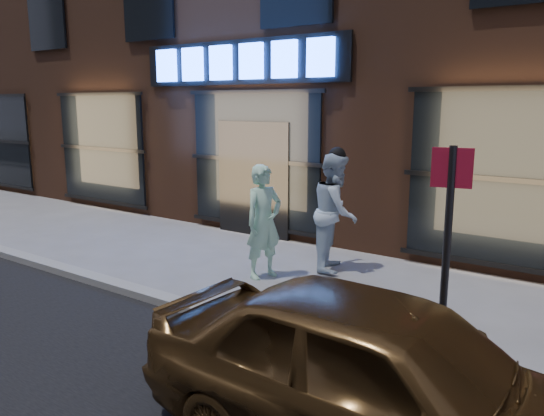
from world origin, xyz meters
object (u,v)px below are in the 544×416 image
at_px(man_bowtie, 264,222).
at_px(man_cap, 336,212).
at_px(gold_sedan, 384,381).
at_px(sign_post, 447,243).

relative_size(man_bowtie, man_cap, 0.93).
height_order(gold_sedan, sign_post, sign_post).
bearing_deg(gold_sedan, man_cap, 34.10).
distance_m(man_bowtie, man_cap, 1.28).
bearing_deg(man_bowtie, sign_post, -97.82).
xyz_separation_m(man_cap, sign_post, (2.64, -2.67, 0.46)).
relative_size(man_bowtie, sign_post, 0.77).
xyz_separation_m(gold_sedan, sign_post, (-0.04, 1.53, 0.75)).
distance_m(gold_sedan, sign_post, 1.71).
relative_size(gold_sedan, sign_post, 1.71).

